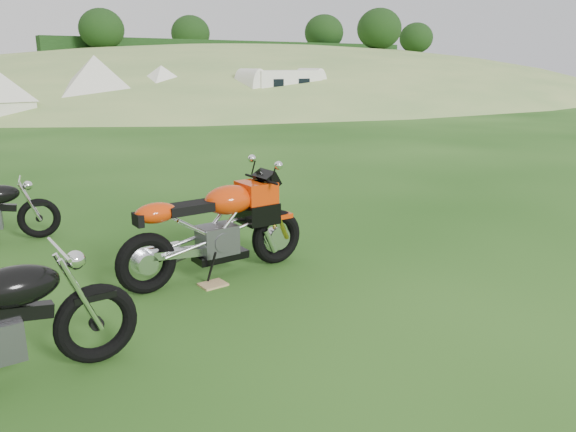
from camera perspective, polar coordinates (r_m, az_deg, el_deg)
ground at (r=6.46m, az=4.56°, el=-5.93°), size 120.00×120.00×0.00m
hillside at (r=52.65m, az=-3.68°, el=12.63°), size 80.00×64.00×8.00m
hedgerow at (r=52.65m, az=-3.68°, el=12.63°), size 36.00×1.20×8.60m
sport_motorcycle at (r=6.23m, az=-7.44°, el=-0.52°), size 2.17×0.57×1.30m
plywood_board at (r=6.18m, az=-7.64°, el=-6.90°), size 0.28×0.23×0.02m
tent_mid at (r=27.46m, az=-18.88°, el=12.35°), size 3.62×3.62×2.68m
tent_right at (r=28.03m, az=-12.65°, el=12.54°), size 3.13×3.13×2.40m
caravan at (r=28.01m, az=-0.67°, el=12.56°), size 4.45×2.04×2.07m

